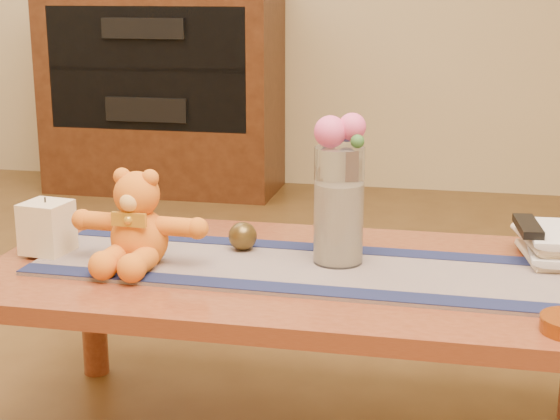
% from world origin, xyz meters
% --- Properties ---
extents(coffee_table_top, '(1.40, 0.70, 0.04)m').
position_xyz_m(coffee_table_top, '(0.00, 0.00, 0.43)').
color(coffee_table_top, '#642C17').
rests_on(coffee_table_top, floor).
extents(table_leg_bl, '(0.07, 0.07, 0.41)m').
position_xyz_m(table_leg_bl, '(-0.64, 0.29, 0.21)').
color(table_leg_bl, '#642C17').
rests_on(table_leg_bl, floor).
extents(persian_runner, '(1.21, 0.37, 0.01)m').
position_xyz_m(persian_runner, '(0.01, -0.01, 0.45)').
color(persian_runner, '#191A47').
rests_on(persian_runner, coffee_table_top).
extents(runner_border_near, '(1.20, 0.08, 0.00)m').
position_xyz_m(runner_border_near, '(0.01, -0.16, 0.46)').
color(runner_border_near, '#151B3F').
rests_on(runner_border_near, persian_runner).
extents(runner_border_far, '(1.20, 0.08, 0.00)m').
position_xyz_m(runner_border_far, '(0.01, 0.13, 0.46)').
color(runner_border_far, '#151B3F').
rests_on(runner_border_far, persian_runner).
extents(teddy_bear, '(0.31, 0.26, 0.20)m').
position_xyz_m(teddy_bear, '(-0.36, -0.06, 0.56)').
color(teddy_bear, orange).
rests_on(teddy_bear, persian_runner).
extents(pillar_candle, '(0.11, 0.11, 0.12)m').
position_xyz_m(pillar_candle, '(-0.59, -0.03, 0.52)').
color(pillar_candle, beige).
rests_on(pillar_candle, persian_runner).
extents(candle_wick, '(0.00, 0.00, 0.01)m').
position_xyz_m(candle_wick, '(-0.59, -0.03, 0.58)').
color(candle_wick, black).
rests_on(candle_wick, pillar_candle).
extents(glass_vase, '(0.11, 0.11, 0.26)m').
position_xyz_m(glass_vase, '(0.08, 0.03, 0.59)').
color(glass_vase, silver).
rests_on(glass_vase, persian_runner).
extents(potpourri_fill, '(0.09, 0.09, 0.18)m').
position_xyz_m(potpourri_fill, '(0.08, 0.03, 0.55)').
color(potpourri_fill, beige).
rests_on(potpourri_fill, glass_vase).
extents(rose_left, '(0.07, 0.07, 0.07)m').
position_xyz_m(rose_left, '(0.06, 0.02, 0.75)').
color(rose_left, '#E6518C').
rests_on(rose_left, glass_vase).
extents(rose_right, '(0.06, 0.06, 0.06)m').
position_xyz_m(rose_right, '(0.10, 0.04, 0.76)').
color(rose_right, '#E6518C').
rests_on(rose_right, glass_vase).
extents(blue_flower_back, '(0.04, 0.04, 0.04)m').
position_xyz_m(blue_flower_back, '(0.09, 0.07, 0.75)').
color(blue_flower_back, '#4C499E').
rests_on(blue_flower_back, glass_vase).
extents(blue_flower_side, '(0.04, 0.04, 0.04)m').
position_xyz_m(blue_flower_side, '(0.05, 0.05, 0.74)').
color(blue_flower_side, '#4C499E').
rests_on(blue_flower_side, glass_vase).
extents(leaf_sprig, '(0.03, 0.03, 0.03)m').
position_xyz_m(leaf_sprig, '(0.12, 0.01, 0.74)').
color(leaf_sprig, '#33662D').
rests_on(leaf_sprig, glass_vase).
extents(bronze_ball, '(0.08, 0.08, 0.07)m').
position_xyz_m(bronze_ball, '(-0.16, 0.08, 0.49)').
color(bronze_ball, '#493818').
rests_on(bronze_ball, persian_runner).
extents(book_bottom, '(0.20, 0.25, 0.02)m').
position_xyz_m(book_bottom, '(0.49, 0.15, 0.46)').
color(book_bottom, beige).
rests_on(book_bottom, coffee_table_top).
extents(book_lower, '(0.17, 0.23, 0.02)m').
position_xyz_m(book_lower, '(0.49, 0.15, 0.48)').
color(book_lower, beige).
rests_on(book_lower, book_bottom).
extents(book_upper, '(0.21, 0.25, 0.02)m').
position_xyz_m(book_upper, '(0.48, 0.15, 0.50)').
color(book_upper, beige).
rests_on(book_upper, book_lower).
extents(book_top, '(0.17, 0.23, 0.02)m').
position_xyz_m(book_top, '(0.49, 0.15, 0.52)').
color(book_top, beige).
rests_on(book_top, book_upper).
extents(tv_remote, '(0.06, 0.16, 0.02)m').
position_xyz_m(tv_remote, '(0.49, 0.14, 0.54)').
color(tv_remote, black).
rests_on(tv_remote, book_top).
extents(media_cabinet, '(1.20, 0.50, 1.10)m').
position_xyz_m(media_cabinet, '(-1.20, 2.48, 0.55)').
color(media_cabinet, black).
rests_on(media_cabinet, floor).
extents(cabinet_cavity, '(1.02, 0.03, 0.61)m').
position_xyz_m(cabinet_cavity, '(-1.20, 2.25, 0.66)').
color(cabinet_cavity, black).
rests_on(cabinet_cavity, media_cabinet).
extents(cabinet_shelf, '(1.02, 0.20, 0.02)m').
position_xyz_m(cabinet_shelf, '(-1.20, 2.33, 0.66)').
color(cabinet_shelf, black).
rests_on(cabinet_shelf, media_cabinet).
extents(stereo_upper, '(0.42, 0.28, 0.10)m').
position_xyz_m(stereo_upper, '(-1.20, 2.35, 0.86)').
color(stereo_upper, black).
rests_on(stereo_upper, media_cabinet).
extents(stereo_lower, '(0.42, 0.28, 0.12)m').
position_xyz_m(stereo_lower, '(-1.20, 2.35, 0.46)').
color(stereo_lower, black).
rests_on(stereo_lower, media_cabinet).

